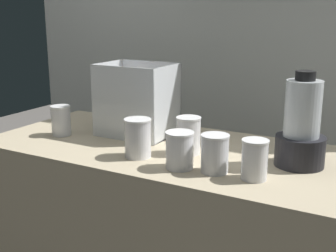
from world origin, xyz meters
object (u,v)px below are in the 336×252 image
at_px(juice_cup_carrot_left, 138,140).
at_px(juice_cup_pomegranate_far_right, 215,156).
at_px(blender_pitcher, 301,130).
at_px(juice_cup_pomegranate_middle, 188,137).
at_px(juice_cup_beet_right, 180,153).
at_px(juice_cup_mango_far_left, 61,122).
at_px(juice_cup_orange_rightmost, 254,162).
at_px(carrot_display_bin, 137,112).

bearing_deg(juice_cup_carrot_left, juice_cup_pomegranate_far_right, -2.37).
distance_m(juice_cup_carrot_left, juice_cup_pomegranate_far_right, 0.29).
height_order(blender_pitcher, juice_cup_pomegranate_far_right, blender_pitcher).
xyz_separation_m(juice_cup_carrot_left, juice_cup_pomegranate_middle, (0.14, 0.12, -0.00)).
xyz_separation_m(juice_cup_beet_right, juice_cup_pomegranate_far_right, (0.11, 0.02, 0.00)).
xyz_separation_m(blender_pitcher, juice_cup_beet_right, (-0.33, -0.21, -0.07)).
bearing_deg(juice_cup_pomegranate_middle, juice_cup_mango_far_left, -176.29).
distance_m(juice_cup_pomegranate_far_right, juice_cup_orange_rightmost, 0.13).
bearing_deg(blender_pitcher, juice_cup_carrot_left, -160.44).
xyz_separation_m(juice_cup_mango_far_left, juice_cup_orange_rightmost, (0.85, -0.09, -0.00)).
distance_m(juice_cup_beet_right, juice_cup_pomegranate_far_right, 0.12).
relative_size(juice_cup_beet_right, juice_cup_pomegranate_far_right, 0.98).
height_order(juice_cup_carrot_left, juice_cup_pomegranate_far_right, juice_cup_carrot_left).
bearing_deg(juice_cup_beet_right, juice_cup_orange_rightmost, 5.38).
bearing_deg(juice_cup_mango_far_left, juice_cup_beet_right, -10.65).
relative_size(juice_cup_mango_far_left, juice_cup_pomegranate_middle, 0.92).
height_order(juice_cup_mango_far_left, juice_cup_orange_rightmost, juice_cup_orange_rightmost).
xyz_separation_m(juice_cup_pomegranate_middle, juice_cup_pomegranate_far_right, (0.16, -0.13, -0.00)).
bearing_deg(juice_cup_beet_right, carrot_display_bin, 140.93).
relative_size(juice_cup_pomegranate_middle, juice_cup_pomegranate_far_right, 1.08).
distance_m(carrot_display_bin, juice_cup_beet_right, 0.44).
distance_m(juice_cup_carrot_left, juice_cup_orange_rightmost, 0.42).
xyz_separation_m(carrot_display_bin, juice_cup_pomegranate_far_right, (0.46, -0.26, -0.04)).
relative_size(blender_pitcher, juice_cup_beet_right, 2.59).
bearing_deg(carrot_display_bin, juice_cup_mango_far_left, -147.88).
xyz_separation_m(juice_cup_carrot_left, juice_cup_orange_rightmost, (0.42, -0.01, -0.01)).
bearing_deg(blender_pitcher, juice_cup_beet_right, -147.30).
height_order(blender_pitcher, juice_cup_mango_far_left, blender_pitcher).
distance_m(carrot_display_bin, juice_cup_pomegranate_far_right, 0.53).
xyz_separation_m(juice_cup_beet_right, juice_cup_orange_rightmost, (0.24, 0.02, 0.00)).
distance_m(juice_cup_carrot_left, juice_cup_pomegranate_middle, 0.18).
distance_m(juice_cup_pomegranate_middle, juice_cup_orange_rightmost, 0.31).
xyz_separation_m(juice_cup_mango_far_left, juice_cup_pomegranate_far_right, (0.72, -0.09, -0.00)).
bearing_deg(juice_cup_mango_far_left, juice_cup_pomegranate_middle, 3.71).
distance_m(blender_pitcher, juice_cup_pomegranate_far_right, 0.30).
xyz_separation_m(carrot_display_bin, juice_cup_beet_right, (0.34, -0.28, -0.04)).
bearing_deg(juice_cup_carrot_left, juice_cup_pomegranate_middle, 40.91).
height_order(juice_cup_pomegranate_far_right, juice_cup_orange_rightmost, same).
bearing_deg(juice_cup_beet_right, blender_pitcher, 32.70).
distance_m(juice_cup_mango_far_left, juice_cup_orange_rightmost, 0.85).
height_order(blender_pitcher, juice_cup_carrot_left, blender_pitcher).
relative_size(juice_cup_pomegranate_middle, juice_cup_orange_rightmost, 1.08).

